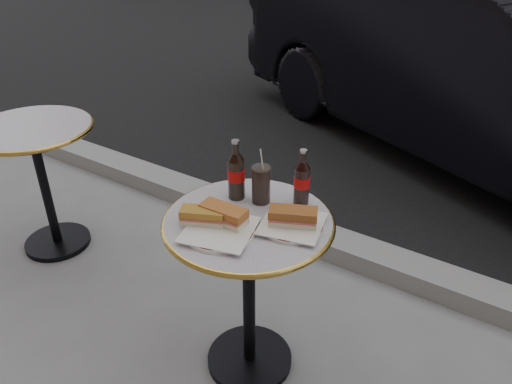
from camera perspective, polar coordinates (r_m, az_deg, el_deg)
The scene contains 14 objects.
ground at distance 2.27m, azimuth -0.73°, elevation -18.72°, with size 80.00×80.00×0.00m, color gray.
asphalt_road at distance 6.52m, azimuth 25.22°, elevation 12.26°, with size 40.00×8.00×0.00m, color black.
curb at distance 2.83m, azimuth 9.53°, elevation -6.20°, with size 40.00×0.20×0.12m, color gray.
bistro_table at distance 2.01m, azimuth -0.80°, elevation -11.86°, with size 0.62×0.62×0.73m, color #BAB2C4, non-canonical shape.
bistro_table_second at distance 2.93m, azimuth -22.95°, elevation 0.33°, with size 0.62×0.62×0.73m, color #BAB2C4, non-canonical shape.
plate_left at distance 1.71m, azimuth -4.19°, elevation -4.53°, with size 0.24×0.24×0.01m, color white.
plate_right at distance 1.74m, azimuth 4.15°, elevation -3.83°, with size 0.22×0.22×0.01m, color silver.
sandwich_left_a at distance 1.73m, azimuth -6.09°, elevation -2.82°, with size 0.15×0.07×0.05m, color #AF792C.
sandwich_left_b at distance 1.73m, azimuth -3.73°, elevation -2.65°, with size 0.17×0.08×0.06m, color #B0612C.
sandwich_right at distance 1.72m, azimuth 4.23°, elevation -2.92°, with size 0.17×0.08×0.06m, color #945225.
cola_bottle_left at distance 1.86m, azimuth -2.29°, elevation 2.59°, with size 0.07×0.07×0.24m, color black, non-canonical shape.
cola_bottle_right at distance 1.83m, azimuth 5.30°, elevation 1.73°, with size 0.06×0.06×0.22m, color black, non-canonical shape.
cola_glass at distance 1.85m, azimuth 0.58°, elevation 0.87°, with size 0.07×0.07×0.15m, color black.
parked_car at distance 4.04m, azimuth 25.11°, elevation 13.02°, with size 4.27×1.48×1.40m, color black.
Camera 1 is at (0.84, -1.23, 1.71)m, focal length 35.00 mm.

